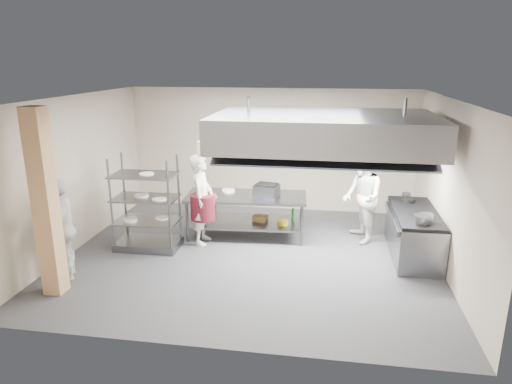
% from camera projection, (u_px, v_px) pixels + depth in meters
% --- Properties ---
extents(floor, '(7.00, 7.00, 0.00)m').
position_uv_depth(floor, '(251.00, 255.00, 8.84)').
color(floor, '#2D2D2F').
rests_on(floor, ground).
extents(ceiling, '(7.00, 7.00, 0.00)m').
position_uv_depth(ceiling, '(250.00, 98.00, 8.00)').
color(ceiling, silver).
rests_on(ceiling, wall_back).
extents(wall_back, '(7.00, 0.00, 7.00)m').
position_uv_depth(wall_back, '(271.00, 150.00, 11.26)').
color(wall_back, '#BFAE98').
rests_on(wall_back, ground).
extents(wall_left, '(0.00, 6.00, 6.00)m').
position_uv_depth(wall_left, '(75.00, 174.00, 8.94)').
color(wall_left, '#BFAE98').
rests_on(wall_left, ground).
extents(wall_right, '(0.00, 6.00, 6.00)m').
position_uv_depth(wall_right, '(450.00, 189.00, 7.89)').
color(wall_right, '#BFAE98').
rests_on(wall_right, ground).
extents(column, '(0.30, 0.30, 3.00)m').
position_uv_depth(column, '(45.00, 204.00, 7.05)').
color(column, '#DFA872').
rests_on(column, floor).
extents(exhaust_hood, '(4.00, 2.50, 0.60)m').
position_uv_depth(exhaust_hood, '(324.00, 130.00, 8.35)').
color(exhaust_hood, gray).
rests_on(exhaust_hood, ceiling).
extents(hood_strip_a, '(1.60, 0.12, 0.04)m').
position_uv_depth(hood_strip_a, '(275.00, 146.00, 8.57)').
color(hood_strip_a, white).
rests_on(hood_strip_a, exhaust_hood).
extents(hood_strip_b, '(1.60, 0.12, 0.04)m').
position_uv_depth(hood_strip_b, '(373.00, 149.00, 8.30)').
color(hood_strip_b, white).
rests_on(hood_strip_b, exhaust_hood).
extents(wall_shelf, '(1.50, 0.28, 0.04)m').
position_uv_depth(wall_shelf, '(345.00, 154.00, 10.84)').
color(wall_shelf, gray).
rests_on(wall_shelf, wall_back).
extents(island, '(2.57, 1.21, 0.91)m').
position_uv_depth(island, '(246.00, 216.00, 9.70)').
color(island, gray).
rests_on(island, floor).
extents(island_worktop, '(2.57, 1.21, 0.06)m').
position_uv_depth(island_worktop, '(246.00, 197.00, 9.58)').
color(island_worktop, gray).
rests_on(island_worktop, island).
extents(island_undershelf, '(2.37, 1.09, 0.04)m').
position_uv_depth(island_undershelf, '(246.00, 223.00, 9.74)').
color(island_undershelf, slate).
rests_on(island_undershelf, island).
extents(pass_rack, '(1.26, 0.75, 1.87)m').
position_uv_depth(pass_rack, '(146.00, 203.00, 8.96)').
color(pass_rack, gray).
rests_on(pass_rack, floor).
extents(cooking_range, '(0.80, 2.00, 0.84)m').
position_uv_depth(cooking_range, '(413.00, 235.00, 8.73)').
color(cooking_range, slate).
rests_on(cooking_range, floor).
extents(range_top, '(0.78, 1.96, 0.06)m').
position_uv_depth(range_top, '(416.00, 213.00, 8.61)').
color(range_top, black).
rests_on(range_top, cooking_range).
extents(chef_head, '(0.45, 0.68, 1.85)m').
position_uv_depth(chef_head, '(202.00, 200.00, 9.22)').
color(chef_head, silver).
rests_on(chef_head, floor).
extents(chef_line, '(0.91, 1.07, 1.90)m').
position_uv_depth(chef_line, '(362.00, 197.00, 9.29)').
color(chef_line, silver).
rests_on(chef_line, floor).
extents(chef_plating, '(0.83, 1.12, 1.77)m').
position_uv_depth(chef_plating, '(63.00, 229.00, 7.73)').
color(chef_plating, white).
rests_on(chef_plating, floor).
extents(griddle, '(0.56, 0.47, 0.24)m').
position_uv_depth(griddle, '(267.00, 190.00, 9.50)').
color(griddle, slate).
rests_on(griddle, island_worktop).
extents(wicker_basket, '(0.33, 0.26, 0.13)m').
position_uv_depth(wicker_basket, '(260.00, 218.00, 9.75)').
color(wicker_basket, olive).
rests_on(wicker_basket, island_undershelf).
extents(stockpot, '(0.23, 0.23, 0.16)m').
position_uv_depth(stockpot, '(426.00, 218.00, 7.97)').
color(stockpot, slate).
rests_on(stockpot, range_top).
extents(plate_stack, '(0.28, 0.28, 0.05)m').
position_uv_depth(plate_stack, '(147.00, 219.00, 9.05)').
color(plate_stack, white).
rests_on(plate_stack, pass_rack).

